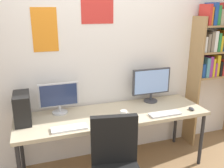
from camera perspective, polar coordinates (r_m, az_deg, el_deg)
The scene contains 10 objects.
wall_back at distance 3.13m, azimuth -2.20°, elevation 5.60°, with size 4.65×0.11×2.60m.
desk at distance 2.93m, azimuth 0.32°, elevation -7.76°, with size 2.25×0.68×0.74m.
bookshelf at distance 3.76m, azimuth 23.43°, elevation 6.55°, with size 0.83×0.28×2.01m.
monitor_left at distance 2.91m, azimuth -12.31°, elevation -3.03°, with size 0.46×0.18×0.37m.
monitor_right at distance 3.24m, azimuth 9.18°, elevation 0.14°, with size 0.53×0.18×0.45m.
pc_tower at distance 2.81m, azimuth -20.24°, elevation -5.31°, with size 0.17×0.34×0.33m, color black.
keyboard_left at distance 2.59m, azimuth -9.95°, elevation -10.14°, with size 0.37×0.13×0.02m, color silver.
keyboard_right at distance 2.94m, azimuth 12.26°, elevation -6.84°, with size 0.38×0.13×0.02m, color silver.
computer_mouse at distance 3.15m, azimuth 18.09°, elevation -5.52°, with size 0.06×0.10×0.03m, color #38383D.
coffee_mug at distance 2.78m, azimuth 2.79°, elevation -7.11°, with size 0.11×0.08×0.09m.
Camera 1 is at (-0.87, -1.92, 1.92)m, focal length 39.11 mm.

